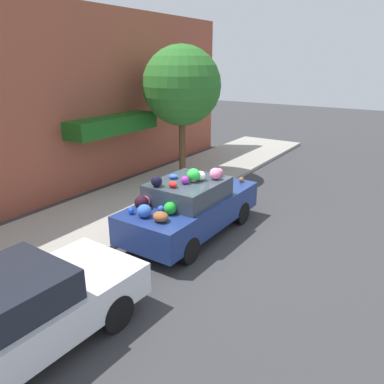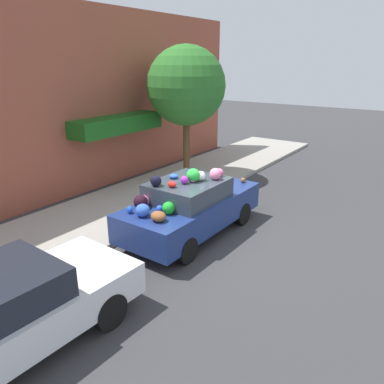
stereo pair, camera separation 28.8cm
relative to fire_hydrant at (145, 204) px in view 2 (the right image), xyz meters
name	(u,v)px [view 2 (the right image)]	position (x,y,z in m)	size (l,w,h in m)	color
ground_plane	(193,233)	(0.06, -1.57, -0.48)	(60.00, 60.00, 0.00)	#38383A
sidewalk_curb	(119,208)	(0.06, 1.13, -0.41)	(24.00, 3.20, 0.13)	#9E998E
building_facade	(63,105)	(0.16, 3.35, 2.44)	(18.00, 1.20, 5.92)	#9E4C38
street_tree	(186,86)	(3.87, 1.39, 2.89)	(2.77, 2.77, 4.64)	brown
fire_hydrant	(145,204)	(0.00, 0.00, 0.00)	(0.20, 0.20, 0.70)	#B2B2B7
art_car	(190,206)	(0.00, -1.55, 0.30)	(4.11, 1.76, 1.79)	navy
parked_car_plain	(3,313)	(-4.95, -1.68, 0.24)	(4.17, 1.88, 1.37)	silver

